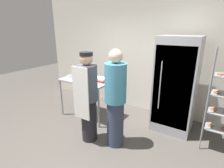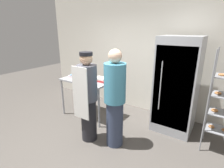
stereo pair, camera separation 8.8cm
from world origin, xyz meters
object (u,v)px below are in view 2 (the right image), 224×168
object	(u,v)px
refrigerator	(177,86)
donut_box	(75,75)
binder_stack	(101,79)
person_customer	(115,99)
blender_pitcher	(91,75)
person_baker	(88,97)

from	to	relation	value
refrigerator	donut_box	size ratio (longest dim) A/B	7.46
donut_box	binder_stack	distance (m)	0.75
refrigerator	binder_stack	bearing A→B (deg)	-162.00
refrigerator	person_customer	distance (m)	1.36
blender_pitcher	binder_stack	xyz separation A→B (m)	(0.27, 0.04, -0.08)
donut_box	binder_stack	world-z (taller)	donut_box
person_baker	person_customer	xyz separation A→B (m)	(0.50, 0.14, 0.02)
blender_pitcher	person_baker	distance (m)	0.95
binder_stack	person_customer	xyz separation A→B (m)	(0.78, -0.65, -0.07)
binder_stack	person_baker	distance (m)	0.84
donut_box	binder_stack	size ratio (longest dim) A/B	0.84
refrigerator	person_baker	distance (m)	1.78
blender_pitcher	binder_stack	world-z (taller)	blender_pitcher
donut_box	blender_pitcher	distance (m)	0.48
refrigerator	binder_stack	xyz separation A→B (m)	(-1.52, -0.49, 0.00)
donut_box	blender_pitcher	world-z (taller)	blender_pitcher
binder_stack	person_baker	xyz separation A→B (m)	(0.29, -0.79, -0.09)
refrigerator	donut_box	bearing A→B (deg)	-165.84
person_customer	donut_box	bearing A→B (deg)	159.53
refrigerator	blender_pitcher	bearing A→B (deg)	-163.33
donut_box	person_baker	bearing A→B (deg)	-34.62
person_baker	blender_pitcher	bearing A→B (deg)	126.70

